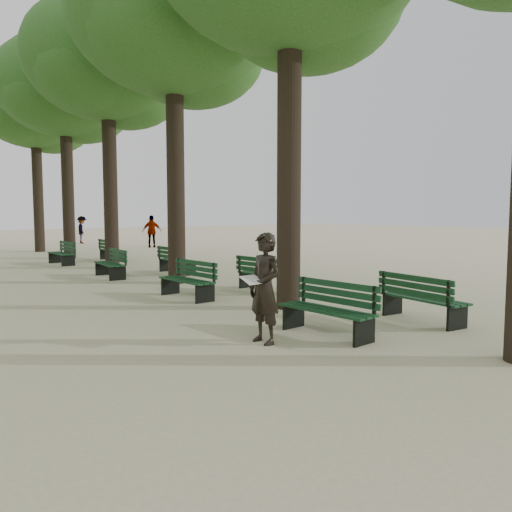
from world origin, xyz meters
TOP-DOWN VIEW (x-y plane):
  - ground at (0.00, 0.00)m, footprint 120.00×120.00m
  - tree_central_2 at (1.50, 8.00)m, footprint 6.00×6.00m
  - tree_central_3 at (1.50, 13.00)m, footprint 6.00×6.00m
  - tree_central_4 at (1.50, 18.00)m, footprint 6.00×6.00m
  - tree_central_5 at (1.50, 23.00)m, footprint 6.00×6.00m
  - bench_left_0 at (0.37, 0.75)m, footprint 0.68×1.83m
  - bench_left_1 at (0.37, 5.46)m, footprint 0.65×1.82m
  - bench_left_2 at (0.37, 10.36)m, footprint 0.73×1.84m
  - bench_left_3 at (0.37, 15.48)m, footprint 0.62×1.82m
  - bench_right_0 at (2.63, 0.38)m, footprint 0.79×1.86m
  - bench_right_1 at (2.63, 5.18)m, footprint 0.71×1.84m
  - bench_right_2 at (2.63, 10.04)m, footprint 0.60×1.81m
  - bench_right_3 at (2.63, 15.82)m, footprint 0.59×1.81m
  - man_with_map at (-0.76, 1.03)m, footprint 0.62×0.72m
  - pedestrian_b at (5.64, 28.57)m, footprint 0.74×1.24m
  - pedestrian_c at (7.64, 22.16)m, footprint 1.17×0.88m

SIDE VIEW (x-z plane):
  - ground at x=0.00m, z-range 0.00..0.00m
  - bench_left_0 at x=0.37m, z-range -0.19..0.73m
  - bench_left_1 at x=0.37m, z-range -0.19..0.73m
  - bench_left_2 at x=0.37m, z-range -0.19..0.73m
  - bench_left_3 at x=0.37m, z-range -0.19..0.73m
  - bench_right_0 at x=2.63m, z-range -0.19..0.73m
  - bench_right_1 at x=2.63m, z-range -0.19..0.73m
  - bench_right_2 at x=2.63m, z-range -0.19..0.73m
  - bench_right_3 at x=2.63m, z-range -0.19..0.73m
  - man_with_map at x=-0.76m, z-range 0.00..1.78m
  - pedestrian_b at x=5.64m, z-range 0.00..1.84m
  - pedestrian_c at x=7.64m, z-range 0.00..1.92m
  - tree_central_2 at x=1.50m, z-range 2.68..12.63m
  - tree_central_3 at x=1.50m, z-range 2.68..12.63m
  - tree_central_4 at x=1.50m, z-range 2.68..12.63m
  - tree_central_5 at x=1.50m, z-range 2.68..12.63m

